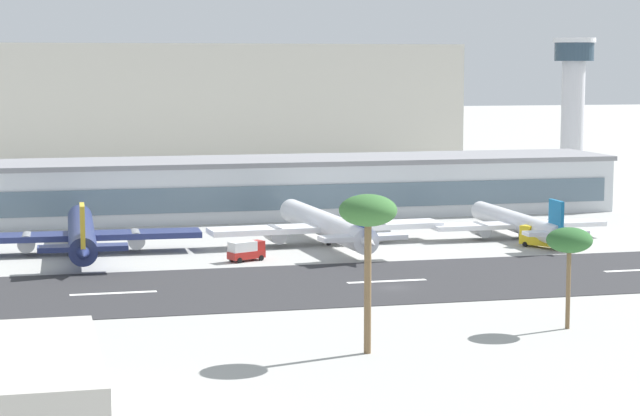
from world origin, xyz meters
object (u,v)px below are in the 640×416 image
Objects in this scene: airliner_blue_tail_gate_2 at (520,224)px; palm_tree_2 at (368,215)px; terminal_building at (265,187)px; service_box_truck_1 at (246,250)px; airliner_gold_tail_gate_0 at (82,235)px; service_fuel_truck_0 at (544,236)px; palm_tree_0 at (569,242)px; control_tower at (573,100)px; airliner_navy_tail_gate_1 at (328,226)px; distant_hotel_block at (216,110)px.

airliner_blue_tail_gate_2 is 93.94m from palm_tree_2.
terminal_building is 59.85m from service_box_truck_1.
service_box_truck_1 is at bearing -115.44° from airliner_gold_tail_gate_0.
service_fuel_truck_0 is 65.88m from palm_tree_0.
airliner_navy_tail_gate_1 is at bearing -137.32° from control_tower.
service_fuel_truck_0 is at bearing 52.84° from palm_tree_2.
control_tower is at bearing -30.91° from airliner_blue_tail_gate_2.
service_box_truck_1 is (-17.16, -13.86, -1.54)m from airliner_navy_tail_gate_1.
airliner_blue_tail_gate_2 is at bearing -10.28° from service_box_truck_1.
terminal_building is 44.23m from airliner_navy_tail_gate_1.
airliner_gold_tail_gate_0 is 2.86× the size of palm_tree_2.
airliner_gold_tail_gate_0 is 79.09m from service_fuel_truck_0.
control_tower is 135.11m from service_box_truck_1.
distant_hotel_block is 2.78× the size of airliner_navy_tail_gate_1.
distant_hotel_block reaches higher than airliner_navy_tail_gate_1.
service_fuel_truck_0 is at bearing 68.46° from palm_tree_0.
airliner_navy_tail_gate_1 reaches higher than service_fuel_truck_0.
airliner_blue_tail_gate_2 is at bearing -88.52° from airliner_gold_tail_gate_0.
distant_hotel_block reaches higher than airliner_blue_tail_gate_2.
airliner_navy_tail_gate_1 is 5.92× the size of service_fuel_truck_0.
palm_tree_0 reaches higher than service_box_truck_1.
airliner_navy_tail_gate_1 is 37.52m from service_fuel_truck_0.
airliner_navy_tail_gate_1 reaches higher than service_box_truck_1.
palm_tree_2 is at bearing 146.97° from airliner_blue_tail_gate_2.
control_tower reaches higher than terminal_building.
palm_tree_2 is (-50.99, -77.89, 12.58)m from airliner_blue_tail_gate_2.
service_fuel_truck_0 is (-0.13, -10.79, -0.79)m from airliner_blue_tail_gate_2.
distant_hotel_block reaches higher than service_box_truck_1.
airliner_blue_tail_gate_2 is 4.99× the size of service_fuel_truck_0.
palm_tree_0 is at bearing -87.77° from service_box_truck_1.
service_fuel_truck_0 is (38.24, -56.07, -3.98)m from terminal_building.
airliner_gold_tail_gate_0 is at bearing -107.64° from distant_hotel_block.
distant_hotel_block is at bearing 85.55° from palm_tree_2.
control_tower is at bearing 18.31° from service_box_truck_1.
airliner_gold_tail_gate_0 is at bearing 128.91° from service_box_truck_1.
terminal_building is at bearing -39.93° from airliner_gold_tail_gate_0.
terminal_building is 60.05m from airliner_gold_tail_gate_0.
palm_tree_0 reaches higher than service_fuel_truck_0.
control_tower is 101.25m from service_fuel_truck_0.
control_tower reaches higher than service_fuel_truck_0.
airliner_blue_tail_gate_2 is 54.31m from service_box_truck_1.
service_box_truck_1 is at bearing -137.94° from control_tower.
palm_tree_2 is (-26.88, -6.34, 4.77)m from palm_tree_0.
airliner_gold_tail_gate_0 is at bearing 109.24° from palm_tree_2.
palm_tree_0 is (-23.98, -60.76, 8.60)m from service_fuel_truck_0.
airliner_blue_tail_gate_2 reaches higher than service_box_truck_1.
airliner_navy_tail_gate_1 is 7.75× the size of service_box_truck_1.
service_fuel_truck_0 is (78.25, -11.37, -1.34)m from airliner_gold_tail_gate_0.
terminal_building is at bearing -0.17° from airliner_navy_tail_gate_1.
airliner_navy_tail_gate_1 reaches higher than airliner_blue_tail_gate_2.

